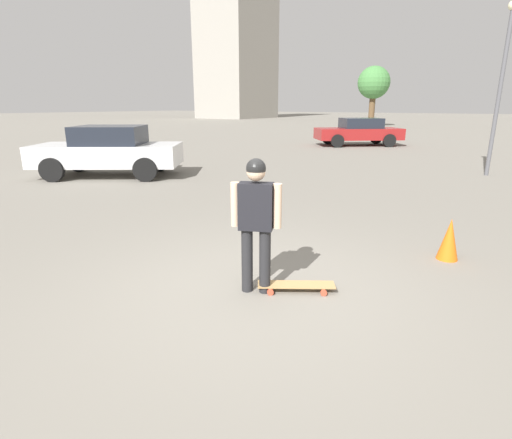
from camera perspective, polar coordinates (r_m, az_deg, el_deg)
The scene contains 9 objects.
ground_plane at distance 4.84m, azimuth 0.00°, elevation -10.16°, with size 220.00×220.00×0.00m, color gray.
person at distance 4.50m, azimuth 0.00°, elevation 0.69°, with size 0.54×0.34×1.58m.
skateboard at distance 4.83m, azimuth 5.77°, elevation -9.34°, with size 0.89×0.67×0.09m.
car_parked_near at distance 13.17m, azimuth -20.28°, elevation 9.23°, with size 4.59×3.95×1.53m.
car_parked_far at distance 22.67m, azimuth 14.46°, elevation 12.10°, with size 4.64×4.21×1.45m.
building_block_distant at distance 69.89m, azimuth -2.78°, elevation 25.75°, with size 8.90×11.37×27.77m.
tree_distant at distance 43.69m, azimuth 16.47°, elevation 18.15°, with size 3.17×3.17×5.86m.
traffic_cone at distance 6.30m, azimuth 25.89°, elevation -2.55°, with size 0.29×0.29×0.60m.
lamp_post at distance 14.43m, azimuth 31.72°, elevation 17.08°, with size 0.28×0.28×4.97m.
Camera 1 is at (-2.38, 3.62, 2.14)m, focal length 28.00 mm.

